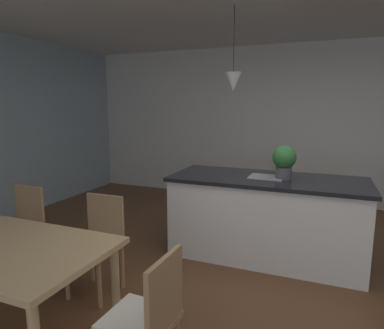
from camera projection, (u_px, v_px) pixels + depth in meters
ground_plane at (279, 301)px, 2.93m from camera, size 10.00×8.40×0.04m
wall_back_kitchen at (308, 125)px, 5.67m from camera, size 10.00×0.12×2.70m
chair_kitchen_end at (145, 319)px, 1.89m from camera, size 0.41×0.41×0.87m
chair_far_left at (20, 227)px, 3.32m from camera, size 0.42×0.42×0.87m
chair_far_right at (98, 241)px, 2.98m from camera, size 0.40×0.40×0.87m
kitchen_island at (266, 216)px, 3.69m from camera, size 2.08×0.88×0.91m
pendant_over_island_main at (233, 82)px, 3.59m from camera, size 0.18×0.18×0.89m
potted_plant_on_island at (284, 160)px, 3.52m from camera, size 0.25×0.25×0.36m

